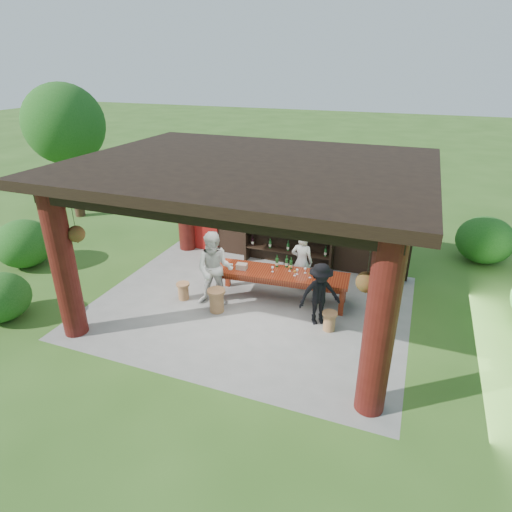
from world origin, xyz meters
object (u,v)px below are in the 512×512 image
(wine_shelf, at_px, (289,229))
(guest_woman, at_px, (215,269))
(tasting_table, at_px, (281,277))
(stool_near_right, at_px, (329,321))
(host, at_px, (302,262))
(napkin_basket, at_px, (242,266))
(stool_near_left, at_px, (217,300))
(stool_far_left, at_px, (183,291))
(guest_man, at_px, (320,294))

(wine_shelf, height_order, guest_woman, wine_shelf)
(tasting_table, bearing_deg, stool_near_right, -32.29)
(wine_shelf, relative_size, host, 1.69)
(wine_shelf, relative_size, napkin_basket, 9.90)
(stool_near_left, relative_size, guest_woman, 0.30)
(stool_near_right, distance_m, host, 2.02)
(stool_near_left, bearing_deg, tasting_table, 40.47)
(wine_shelf, relative_size, stool_far_left, 5.88)
(stool_near_right, distance_m, stool_far_left, 3.68)
(wine_shelf, xyz_separation_m, stool_near_right, (1.82, -2.79, -0.90))
(stool_far_left, bearing_deg, napkin_basket, 27.59)
(stool_near_right, bearing_deg, host, 124.20)
(wine_shelf, height_order, stool_near_left, wine_shelf)
(stool_far_left, bearing_deg, guest_man, 2.72)
(wine_shelf, bearing_deg, stool_far_left, -123.96)
(wine_shelf, bearing_deg, guest_woman, -110.66)
(tasting_table, relative_size, stool_near_left, 5.84)
(wine_shelf, height_order, stool_far_left, wine_shelf)
(guest_man, bearing_deg, stool_far_left, 149.33)
(guest_man, height_order, napkin_basket, guest_man)
(wine_shelf, xyz_separation_m, stool_far_left, (-1.86, -2.76, -0.90))
(wine_shelf, xyz_separation_m, stool_near_left, (-0.84, -2.97, -0.84))
(tasting_table, xyz_separation_m, guest_woman, (-1.42, -0.76, 0.30))
(guest_man, bearing_deg, napkin_basket, 132.67)
(guest_woman, bearing_deg, wine_shelf, 53.32)
(stool_near_right, height_order, guest_woman, guest_woman)
(stool_near_right, distance_m, guest_woman, 2.91)
(host, height_order, napkin_basket, host)
(host, bearing_deg, stool_far_left, 29.72)
(tasting_table, bearing_deg, wine_shelf, 102.27)
(host, bearing_deg, stool_near_left, 47.23)
(host, xyz_separation_m, guest_woman, (-1.73, -1.49, 0.17))
(stool_near_right, bearing_deg, napkin_basket, 163.33)
(wine_shelf, xyz_separation_m, guest_woman, (-1.00, -2.66, -0.21))
(stool_far_left, relative_size, napkin_basket, 1.68)
(stool_near_right, bearing_deg, tasting_table, 147.71)
(wine_shelf, bearing_deg, host, -58.50)
(napkin_basket, bearing_deg, guest_man, -13.95)
(napkin_basket, bearing_deg, guest_woman, -127.31)
(stool_far_left, distance_m, napkin_basket, 1.58)
(host, distance_m, guest_woman, 2.28)
(stool_near_left, distance_m, host, 2.42)
(host, xyz_separation_m, napkin_basket, (-1.28, -0.90, 0.06))
(tasting_table, xyz_separation_m, napkin_basket, (-0.97, -0.18, 0.19))
(stool_near_right, relative_size, guest_man, 0.30)
(stool_far_left, xyz_separation_m, host, (2.58, 1.58, 0.53))
(stool_near_right, height_order, host, host)
(tasting_table, relative_size, guest_woman, 1.78)
(stool_near_left, xyz_separation_m, guest_man, (2.37, 0.37, 0.44))
(host, relative_size, napkin_basket, 5.86)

